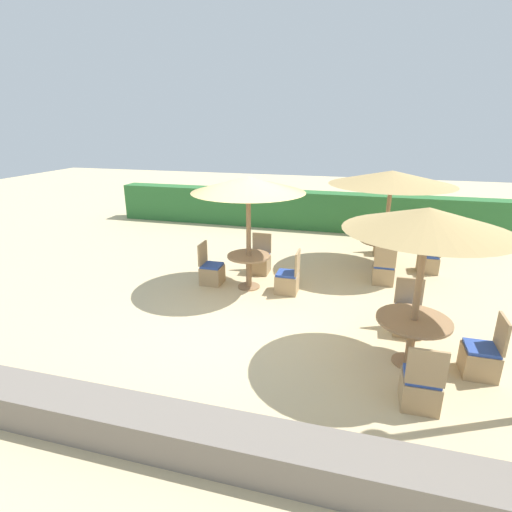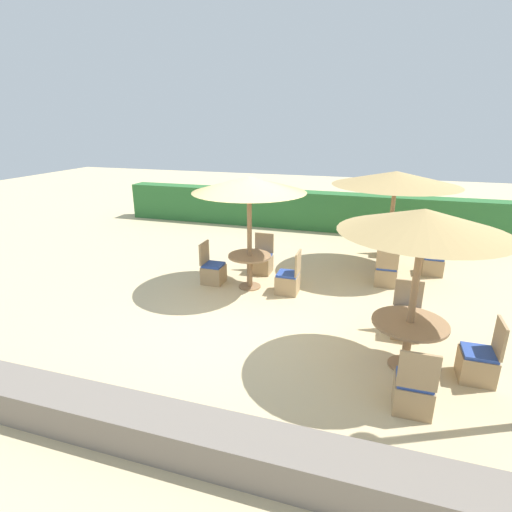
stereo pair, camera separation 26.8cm
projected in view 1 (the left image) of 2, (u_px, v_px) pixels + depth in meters
name	position (u px, v px, depth m)	size (l,w,h in m)	color
ground_plane	(248.00, 310.00, 7.72)	(40.00, 40.00, 0.00)	#D1BA8C
hedge_row	(302.00, 210.00, 13.41)	(13.00, 0.70, 1.24)	#2D6B33
stone_border	(158.00, 429.00, 4.42)	(10.00, 0.56, 0.45)	slate
parasol_back_right	(392.00, 178.00, 9.21)	(2.88, 2.88, 2.38)	#93704C
round_table_back_right	(384.00, 245.00, 9.73)	(1.20, 1.20, 0.72)	#93704C
patio_chair_back_right_south	(383.00, 272.00, 8.89)	(0.46, 0.46, 0.93)	tan
patio_chair_back_right_east	(429.00, 262.00, 9.56)	(0.46, 0.46, 0.93)	tan
patio_chair_back_right_north	(382.00, 245.00, 10.86)	(0.46, 0.46, 0.93)	tan
parasol_center	(248.00, 185.00, 8.04)	(2.34, 2.34, 2.41)	#93704C
round_table_center	(249.00, 263.00, 8.59)	(0.92, 0.92, 0.74)	#93704C
patio_chair_center_east	(288.00, 281.00, 8.42)	(0.46, 0.46, 0.93)	tan
patio_chair_center_north	(260.00, 262.00, 9.54)	(0.46, 0.46, 0.93)	tan
patio_chair_center_west	(211.00, 272.00, 8.90)	(0.46, 0.46, 0.93)	tan
parasol_front_right	(428.00, 220.00, 5.32)	(2.26, 2.26, 2.38)	#93704C
round_table_front_right	(413.00, 329.00, 5.85)	(1.07, 1.07, 0.73)	#93704C
patio_chair_front_right_south	(420.00, 388.00, 5.04)	(0.46, 0.46, 0.93)	tan
patio_chair_front_right_east	(481.00, 358.00, 5.68)	(0.46, 0.46, 0.93)	tan
patio_chair_front_right_north	(407.00, 318.00, 6.82)	(0.46, 0.46, 0.93)	tan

